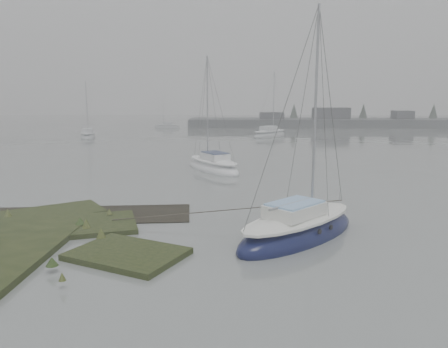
# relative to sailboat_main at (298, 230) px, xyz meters

# --- Properties ---
(ground) EXTENTS (160.00, 160.00, 0.00)m
(ground) POSITION_rel_sailboat_main_xyz_m (-6.32, 28.38, -0.28)
(ground) COLOR slate
(ground) RESTS_ON ground
(far_shoreline) EXTENTS (60.00, 8.00, 4.15)m
(far_shoreline) POSITION_rel_sailboat_main_xyz_m (20.52, 60.28, 0.57)
(far_shoreline) COLOR #4C4F51
(far_shoreline) RESTS_ON ground
(sailboat_main) EXTENTS (5.91, 6.07, 9.00)m
(sailboat_main) POSITION_rel_sailboat_main_xyz_m (0.00, 0.00, 0.00)
(sailboat_main) COLOR #0D1136
(sailboat_main) RESTS_ON ground
(sailboat_white) EXTENTS (4.95, 6.16, 8.54)m
(sailboat_white) POSITION_rel_sailboat_main_xyz_m (-3.91, 14.75, -0.01)
(sailboat_white) COLOR white
(sailboat_white) RESTS_ON ground
(sailboat_far_a) EXTENTS (3.15, 5.70, 7.66)m
(sailboat_far_a) POSITION_rel_sailboat_main_xyz_m (-21.06, 39.07, -0.04)
(sailboat_far_a) COLOR #A2A6AB
(sailboat_far_a) RESTS_ON ground
(sailboat_far_b) EXTENTS (5.65, 6.25, 8.99)m
(sailboat_far_b) POSITION_rel_sailboat_main_xyz_m (1.98, 41.15, -0.00)
(sailboat_far_b) COLOR #A2A8AB
(sailboat_far_b) RESTS_ON ground
(sailboat_far_c) EXTENTS (4.55, 2.00, 6.21)m
(sailboat_far_c) POSITION_rel_sailboat_main_xyz_m (-13.80, 56.75, -0.09)
(sailboat_far_c) COLOR #B2B9BC
(sailboat_far_c) RESTS_ON ground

